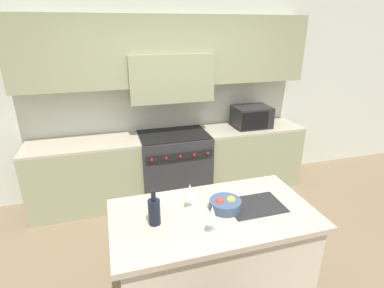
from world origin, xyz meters
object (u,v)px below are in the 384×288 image
range_stove (174,165)px  wine_bottle (154,211)px  microwave (252,117)px  wine_glass_near (212,215)px  wine_glass_far (190,192)px  fruit_bowl (225,204)px

range_stove → wine_bottle: bearing=-107.0°
microwave → wine_glass_near: bearing=-122.8°
range_stove → wine_glass_near: 2.22m
wine_bottle → wine_glass_far: bearing=20.3°
range_stove → wine_glass_far: wine_glass_far is taller
wine_bottle → fruit_bowl: wine_bottle is taller
range_stove → wine_bottle: wine_bottle is taller
wine_bottle → wine_glass_near: 0.42m
microwave → fruit_bowl: bearing=-121.9°
range_stove → microwave: size_ratio=1.84×
range_stove → wine_glass_far: bearing=-99.1°
range_stove → wine_bottle: 2.07m
range_stove → wine_glass_near: size_ratio=4.28×
wine_glass_far → fruit_bowl: (0.26, -0.08, -0.11)m
range_stove → microwave: 1.30m
fruit_bowl → wine_glass_near: bearing=-128.9°
wine_glass_near → range_stove: bearing=83.9°
wine_bottle → wine_glass_near: bearing=-31.7°
microwave → wine_bottle: size_ratio=1.88×
range_stove → wine_glass_far: size_ratio=4.28×
wine_bottle → fruit_bowl: size_ratio=1.09×
microwave → wine_glass_near: (-1.38, -2.14, 0.03)m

